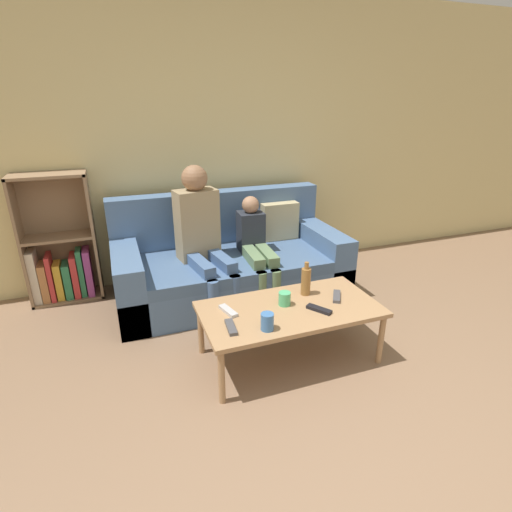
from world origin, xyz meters
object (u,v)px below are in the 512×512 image
object	(u,v)px
bookshelf	(61,254)
tv_remote_2	(337,296)
person_adult	(201,229)
couch	(230,264)
person_child	(256,245)
bottle	(306,281)
tv_remote_0	(319,309)
tv_remote_3	(228,311)
cup_far	(267,322)
coffee_table	(290,312)
tv_remote_1	(231,327)
cup_near	(285,299)

from	to	relation	value
bookshelf	tv_remote_2	xyz separation A→B (m)	(1.86, -1.51, -0.01)
person_adult	tv_remote_2	world-z (taller)	person_adult
couch	tv_remote_2	distance (m)	1.20
person_child	bottle	xyz separation A→B (m)	(0.07, -0.82, 0.01)
bookshelf	tv_remote_2	distance (m)	2.39
tv_remote_0	tv_remote_3	world-z (taller)	same
couch	tv_remote_3	size ratio (longest dim) A/B	11.29
cup_far	tv_remote_2	world-z (taller)	cup_far
person_adult	person_child	world-z (taller)	person_adult
person_adult	cup_far	xyz separation A→B (m)	(0.11, -1.22, -0.22)
cup_far	bottle	world-z (taller)	bottle
person_child	coffee_table	bearing A→B (deg)	-93.50
couch	person_child	world-z (taller)	person_child
bookshelf	tv_remote_3	world-z (taller)	bookshelf
person_child	tv_remote_3	size ratio (longest dim) A/B	5.02
tv_remote_2	bottle	size ratio (longest dim) A/B	0.69
coffee_table	tv_remote_2	size ratio (longest dim) A/B	7.00
bottle	bookshelf	bearing A→B (deg)	140.48
couch	tv_remote_1	size ratio (longest dim) A/B	11.48
person_adult	bottle	world-z (taller)	person_adult
tv_remote_1	coffee_table	bearing A→B (deg)	20.06
couch	coffee_table	world-z (taller)	couch
coffee_table	tv_remote_3	distance (m)	0.41
coffee_table	cup_far	xyz separation A→B (m)	(-0.24, -0.20, 0.09)
couch	person_adult	world-z (taller)	person_adult
cup_near	tv_remote_2	xyz separation A→B (m)	(0.38, -0.04, -0.03)
coffee_table	person_adult	bearing A→B (deg)	108.95
cup_far	person_child	bearing A→B (deg)	72.94
couch	tv_remote_3	xyz separation A→B (m)	(-0.32, -1.04, 0.13)
coffee_table	tv_remote_3	bearing A→B (deg)	168.77
couch	cup_far	size ratio (longest dim) A/B	18.67
coffee_table	couch	bearing A→B (deg)	94.03
bookshelf	cup_near	world-z (taller)	bookshelf
tv_remote_2	bookshelf	bearing A→B (deg)	173.02
tv_remote_1	bottle	xyz separation A→B (m)	(0.63, 0.25, 0.09)
person_adult	person_child	size ratio (longest dim) A/B	1.34
coffee_table	tv_remote_0	size ratio (longest dim) A/B	7.02
couch	tv_remote_1	bearing A→B (deg)	-106.47
tv_remote_2	tv_remote_3	xyz separation A→B (m)	(-0.76, 0.07, 0.00)
tv_remote_0	bottle	bearing A→B (deg)	51.62
tv_remote_0	cup_far	bearing A→B (deg)	159.88
bottle	person_child	bearing A→B (deg)	94.85
tv_remote_3	tv_remote_1	bearing A→B (deg)	-116.59
cup_far	tv_remote_0	bearing A→B (deg)	12.64
bookshelf	cup_near	distance (m)	2.09
bookshelf	bottle	bearing A→B (deg)	-39.52
person_adult	couch	bearing A→B (deg)	10.10
person_adult	tv_remote_0	distance (m)	1.27
coffee_table	tv_remote_1	world-z (taller)	tv_remote_1
coffee_table	tv_remote_3	size ratio (longest dim) A/B	6.72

